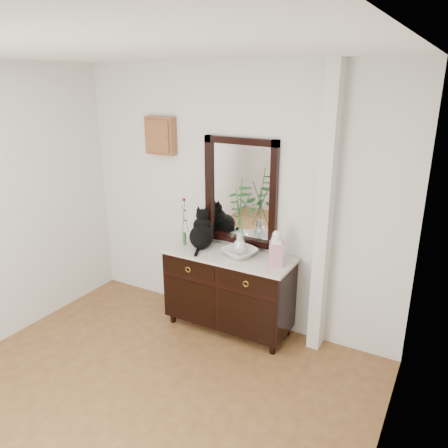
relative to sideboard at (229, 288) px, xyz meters
The scene contains 11 objects.
ground_plane 1.80m from the sideboard, 93.31° to the right, with size 3.60×4.00×0.02m, color brown.
wall_back 0.92m from the sideboard, 111.80° to the left, with size 3.60×0.04×2.70m, color silver.
pilaster 1.27m from the sideboard, 10.70° to the left, with size 0.12×0.20×2.70m, color silver.
sideboard is the anchor object (origin of this frame).
wall_mirror 0.99m from the sideboard, 90.00° to the left, with size 0.80×0.06×1.10m.
key_cabinet 1.77m from the sideboard, 167.54° to the left, with size 0.35×0.10×0.40m, color brown.
cat 0.67m from the sideboard, behind, with size 0.28×0.35×0.41m, color black, non-canonical shape.
lotus_bowl 0.43m from the sideboard, ahead, with size 0.33×0.33×0.08m, color silver.
vase_branches 0.80m from the sideboard, ahead, with size 0.38×0.38×0.80m, color silver, non-canonical shape.
bud_vase_rose 0.84m from the sideboard, behind, with size 0.06×0.06×0.53m, color #32653B, non-canonical shape.
ginger_jar 0.76m from the sideboard, ahead, with size 0.13×0.13×0.36m, color white, non-canonical shape.
Camera 1 is at (2.05, -1.84, 2.54)m, focal length 35.00 mm.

